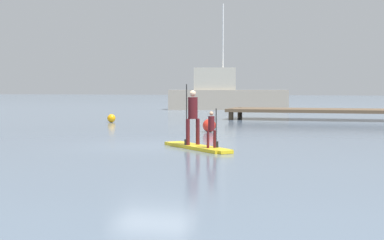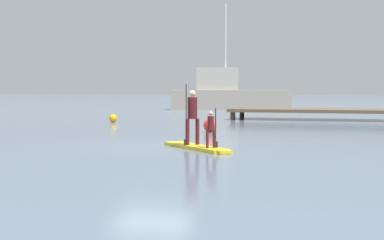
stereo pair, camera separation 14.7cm
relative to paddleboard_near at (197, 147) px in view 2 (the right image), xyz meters
The scene contains 8 objects.
ground_plane 1.64m from the paddleboard_near, 164.56° to the left, with size 240.00×240.00×0.00m, color slate.
paddleboard_near is the anchor object (origin of this frame).
paddler_adult 1.06m from the paddleboard_near, 135.46° to the left, with size 0.43×0.42×1.86m.
paddler_child_solo 1.03m from the paddleboard_near, 44.78° to the right, with size 0.31×0.31×1.15m.
fishing_boat_white_large 32.30m from the paddleboard_near, 101.05° to the left, with size 9.98×4.65×8.66m.
floating_dock 17.81m from the paddleboard_near, 83.74° to the left, with size 9.36×3.19×0.63m.
mooring_buoy_mid 6.98m from the paddleboard_near, 101.10° to the left, with size 0.55×0.55×0.55m, color red.
mooring_buoy_far 14.69m from the paddleboard_near, 123.13° to the left, with size 0.43×0.43×0.43m, color orange.
Camera 2 is at (6.54, -18.40, 1.88)m, focal length 57.89 mm.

